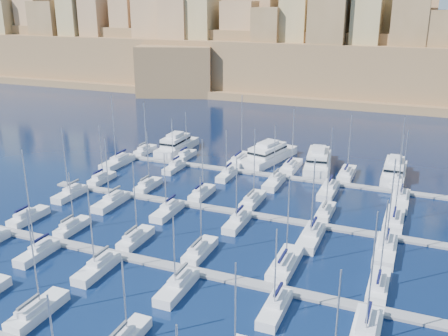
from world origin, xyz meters
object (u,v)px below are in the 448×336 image
at_px(motor_yacht_a, 176,145).
at_px(sailboat_2, 37,311).
at_px(motor_yacht_b, 269,154).
at_px(motor_yacht_d, 394,171).
at_px(motor_yacht_c, 318,160).

bearing_deg(motor_yacht_a, sailboat_2, -76.30).
height_order(motor_yacht_a, motor_yacht_b, same).
bearing_deg(motor_yacht_b, motor_yacht_a, -177.22).
relative_size(motor_yacht_b, motor_yacht_d, 1.26).
distance_m(sailboat_2, motor_yacht_b, 71.54).
bearing_deg(motor_yacht_d, motor_yacht_b, 176.95).
height_order(sailboat_2, motor_yacht_a, sailboat_2).
distance_m(motor_yacht_b, motor_yacht_d, 29.19).
bearing_deg(motor_yacht_a, motor_yacht_d, -0.39).
relative_size(motor_yacht_b, motor_yacht_c, 1.07).
relative_size(motor_yacht_a, motor_yacht_b, 0.83).
height_order(motor_yacht_c, motor_yacht_d, same).
distance_m(sailboat_2, motor_yacht_d, 78.62).
height_order(motor_yacht_a, motor_yacht_c, same).
relative_size(sailboat_2, motor_yacht_a, 0.89).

